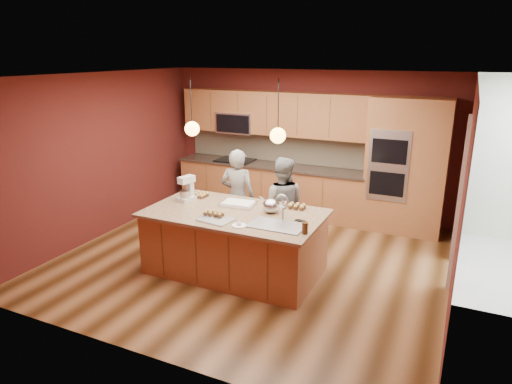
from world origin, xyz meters
The scene contains 24 objects.
floor centered at (0.00, 0.00, 0.00)m, with size 5.50×5.50×0.00m, color #40250E.
ceiling centered at (0.00, 0.00, 2.70)m, with size 5.50×5.50×0.00m, color silver.
wall_back centered at (0.00, 2.50, 1.35)m, with size 5.50×5.50×0.00m, color #521A17.
wall_front centered at (0.00, -2.50, 1.35)m, with size 5.50×5.50×0.00m, color #521A17.
wall_left centered at (-2.75, 0.00, 1.35)m, with size 5.00×5.00×0.00m, color #521A17.
wall_right centered at (2.75, 0.00, 1.35)m, with size 5.00×5.00×0.00m, color #521A17.
cabinet_run centered at (-0.68, 2.25, 0.98)m, with size 3.74×0.64×2.30m.
oven_column centered at (1.85, 2.19, 1.15)m, with size 1.30×0.62×2.30m.
doorway_trim centered at (2.73, 0.80, 1.05)m, with size 0.08×1.11×2.20m, color silver, non-canonical shape.
pendant_left centered at (-0.70, -0.41, 2.00)m, with size 0.20×0.20×0.80m.
pendant_right centered at (0.56, -0.41, 2.00)m, with size 0.20×0.20×0.80m.
island centered at (-0.05, -0.41, 0.46)m, with size 2.43×1.36×1.27m.
person_left centered at (-0.49, 0.52, 0.78)m, with size 0.57×0.37×1.56m, color black.
person_right centered at (0.26, 0.52, 0.75)m, with size 0.73×0.57×1.50m, color slate.
stand_mixer centered at (-0.94, -0.25, 1.05)m, with size 0.25×0.30×0.37m.
sheet_cake centered at (-0.15, -0.13, 0.92)m, with size 0.51×0.40×0.05m.
cooling_rack centered at (-0.14, -0.81, 0.91)m, with size 0.44×0.31×0.02m, color silver.
mixing_bowl centered at (0.40, -0.22, 0.99)m, with size 0.24×0.24×0.21m, color silver.
plate centered at (0.24, -0.87, 0.90)m, with size 0.19×0.19×0.01m, color white.
tumbler centered at (1.07, -0.75, 0.97)m, with size 0.07×0.07×0.14m, color #3D2411.
phone centered at (0.88, -0.37, 0.90)m, with size 0.14×0.07×0.01m, color black.
cupcakes_left centered at (-0.85, -0.03, 0.93)m, with size 0.22×0.22×0.07m, color tan, non-canonical shape.
cupcakes_rack centered at (-0.22, -0.70, 0.95)m, with size 0.29×0.15×0.07m, color tan, non-canonical shape.
cupcakes_right centered at (0.63, 0.07, 0.93)m, with size 0.34×0.17×0.08m, color tan, non-canonical shape.
Camera 1 is at (2.69, -5.65, 3.00)m, focal length 32.00 mm.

